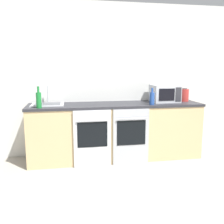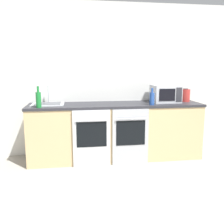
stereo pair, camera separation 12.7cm
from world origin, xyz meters
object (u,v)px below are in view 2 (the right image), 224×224
Objects in this scene: oven_left at (92,138)px; sink at (48,104)px; bottle_green at (38,99)px; kettle at (185,95)px; oven_right at (130,137)px; microwave at (165,94)px; bottle_blue at (152,98)px.

sink is (-0.67, 0.39, 0.49)m from oven_left.
bottle_green reaches higher than kettle.
sink reaches higher than oven_right.
oven_right is 1.01m from microwave.
microwave is 2.09m from bottle_green.
bottle_green is (-2.07, -0.31, -0.02)m from microwave.
kettle is 0.45× the size of sink.
sink is at bearing 149.79° from oven_left.
microwave reaches higher than bottle_blue.
bottle_green is 2.47m from kettle.
microwave is (0.69, 0.40, 0.62)m from oven_right.
oven_left is 1.96× the size of microwave.
kettle is at bearing 14.12° from oven_left.
oven_left is 1.76× the size of sink.
oven_right is 1.76× the size of sink.
kettle is (2.44, 0.33, -0.02)m from bottle_green.
microwave reaches higher than sink.
kettle reaches higher than oven_right.
microwave reaches higher than kettle.
bottle_blue is (-0.32, -0.28, -0.04)m from microwave.
bottle_blue is at bearing -9.33° from sink.
bottle_blue is at bearing -156.68° from kettle.
bottle_green reaches higher than oven_right.
oven_left is at bearing -173.02° from bottle_blue.
bottle_green reaches higher than oven_left.
oven_left is at bearing -163.03° from microwave.
kettle is at bearing 21.51° from oven_right.
bottle_green reaches higher than sink.
oven_right is at bearing -162.06° from bottle_blue.
bottle_blue is at bearing 6.98° from oven_left.
kettle is at bearing 23.32° from bottle_blue.
oven_right is 2.77× the size of bottle_green.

